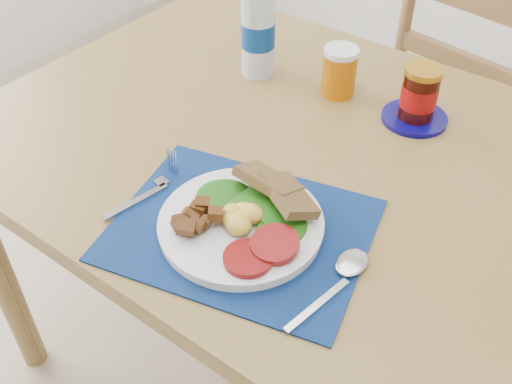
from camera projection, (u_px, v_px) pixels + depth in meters
table at (329, 193)px, 1.15m from camera, size 1.40×0.90×0.75m
chair_far at (467, 88)px, 1.67m from camera, size 0.45×0.44×1.07m
placemat at (241, 230)px, 0.96m from camera, size 0.46×0.40×0.00m
breakfast_plate at (237, 220)px, 0.95m from camera, size 0.26×0.26×0.06m
fork at (152, 189)px, 1.03m from camera, size 0.04×0.18×0.00m
spoon at (342, 275)px, 0.88m from camera, size 0.04×0.19×0.01m
water_bottle at (258, 27)px, 1.26m from camera, size 0.07×0.07×0.25m
juice_glass at (339, 73)px, 1.23m from camera, size 0.07×0.07×0.10m
jam_on_saucer at (419, 98)px, 1.16m from camera, size 0.13×0.13×0.12m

